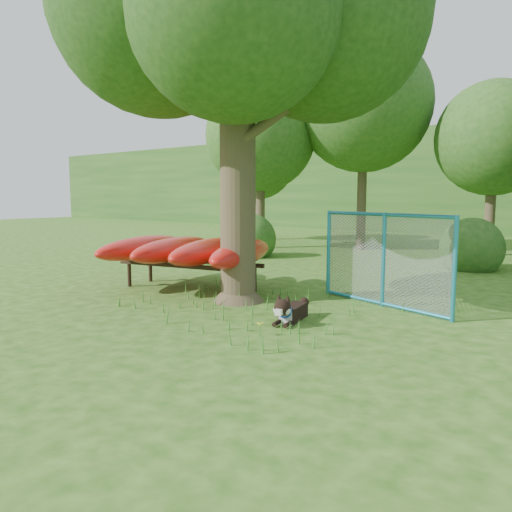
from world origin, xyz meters
The scene contains 12 objects.
ground centered at (0.00, 0.00, 0.00)m, with size 80.00×80.00×0.00m, color #254F0F.
wooden_post centered at (-1.12, 2.66, 0.66)m, with size 0.34×0.17×1.25m.
kayak_rack centered at (-2.22, 1.83, 0.89)m, with size 4.45×3.98×1.16m.
husky_dog centered at (1.31, 0.71, 0.19)m, with size 0.50×1.20×0.54m.
fence_section centered at (2.02, 2.85, 0.91)m, with size 3.00×0.94×3.02m.
wildflower_clump centered at (1.42, -0.26, 0.17)m, with size 0.10×0.08×0.22m.
bg_tree_a centered at (-6.50, 10.00, 4.48)m, with size 4.40×4.40×6.70m.
bg_tree_b centered at (-3.00, 12.00, 5.61)m, with size 5.20×5.20×8.22m.
bg_tree_c centered at (1.50, 13.00, 4.11)m, with size 4.00×4.00×6.12m.
bg_tree_f centered at (-9.00, 13.00, 3.73)m, with size 3.60×3.60×5.55m.
shrub_left centered at (-5.00, 7.50, 0.00)m, with size 1.80×1.80×1.80m, color #254F19.
shrub_mid centered at (2.00, 9.00, 0.00)m, with size 1.80×1.80×1.80m, color #254F19.
Camera 1 is at (5.96, -6.11, 2.13)m, focal length 35.00 mm.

